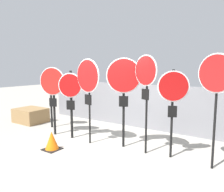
{
  "coord_description": "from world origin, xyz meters",
  "views": [
    {
      "loc": [
        3.54,
        -5.05,
        2.22
      ],
      "look_at": [
        0.15,
        0.0,
        1.42
      ],
      "focal_mm": 35.0,
      "sensor_mm": 36.0,
      "label": 1
    }
  ],
  "objects_px": {
    "stop_sign_2": "(70,93)",
    "traffic_cone_0": "(52,141)",
    "stop_sign_3": "(88,81)",
    "storage_crate": "(31,115)",
    "stop_sign_5": "(146,79)",
    "stop_sign_1": "(53,87)",
    "stop_sign_0": "(50,88)",
    "stop_sign_4": "(124,83)",
    "stop_sign_7": "(216,80)",
    "stop_sign_6": "(173,94)"
  },
  "relations": [
    {
      "from": "stop_sign_1",
      "to": "traffic_cone_0",
      "type": "xyz_separation_m",
      "value": [
        0.97,
        -0.94,
        -1.33
      ]
    },
    {
      "from": "traffic_cone_0",
      "to": "storage_crate",
      "type": "distance_m",
      "value": 3.43
    },
    {
      "from": "stop_sign_3",
      "to": "storage_crate",
      "type": "height_order",
      "value": "stop_sign_3"
    },
    {
      "from": "stop_sign_5",
      "to": "stop_sign_3",
      "type": "bearing_deg",
      "value": -150.21
    },
    {
      "from": "stop_sign_1",
      "to": "storage_crate",
      "type": "height_order",
      "value": "stop_sign_1"
    },
    {
      "from": "stop_sign_0",
      "to": "stop_sign_4",
      "type": "height_order",
      "value": "stop_sign_4"
    },
    {
      "from": "stop_sign_4",
      "to": "traffic_cone_0",
      "type": "height_order",
      "value": "stop_sign_4"
    },
    {
      "from": "stop_sign_4",
      "to": "stop_sign_1",
      "type": "bearing_deg",
      "value": 158.01
    },
    {
      "from": "stop_sign_0",
      "to": "stop_sign_7",
      "type": "bearing_deg",
      "value": -13.33
    },
    {
      "from": "stop_sign_0",
      "to": "stop_sign_3",
      "type": "bearing_deg",
      "value": -23.93
    },
    {
      "from": "stop_sign_0",
      "to": "stop_sign_6",
      "type": "height_order",
      "value": "stop_sign_6"
    },
    {
      "from": "stop_sign_3",
      "to": "stop_sign_7",
      "type": "bearing_deg",
      "value": 15.28
    },
    {
      "from": "stop_sign_3",
      "to": "stop_sign_6",
      "type": "relative_size",
      "value": 1.13
    },
    {
      "from": "stop_sign_1",
      "to": "stop_sign_4",
      "type": "relative_size",
      "value": 0.9
    },
    {
      "from": "stop_sign_2",
      "to": "storage_crate",
      "type": "relative_size",
      "value": 1.78
    },
    {
      "from": "traffic_cone_0",
      "to": "storage_crate",
      "type": "relative_size",
      "value": 0.42
    },
    {
      "from": "stop_sign_2",
      "to": "stop_sign_1",
      "type": "bearing_deg",
      "value": 161.51
    },
    {
      "from": "stop_sign_2",
      "to": "stop_sign_0",
      "type": "bearing_deg",
      "value": 139.44
    },
    {
      "from": "storage_crate",
      "to": "stop_sign_5",
      "type": "bearing_deg",
      "value": -4.38
    },
    {
      "from": "stop_sign_7",
      "to": "storage_crate",
      "type": "xyz_separation_m",
      "value": [
        -6.86,
        0.38,
        -1.66
      ]
    },
    {
      "from": "stop_sign_1",
      "to": "stop_sign_6",
      "type": "relative_size",
      "value": 1.03
    },
    {
      "from": "stop_sign_2",
      "to": "stop_sign_3",
      "type": "xyz_separation_m",
      "value": [
        0.76,
        -0.08,
        0.4
      ]
    },
    {
      "from": "stop_sign_4",
      "to": "stop_sign_6",
      "type": "height_order",
      "value": "stop_sign_4"
    },
    {
      "from": "stop_sign_4",
      "to": "stop_sign_6",
      "type": "relative_size",
      "value": 1.14
    },
    {
      "from": "stop_sign_3",
      "to": "stop_sign_7",
      "type": "relative_size",
      "value": 0.98
    },
    {
      "from": "stop_sign_7",
      "to": "storage_crate",
      "type": "relative_size",
      "value": 2.11
    },
    {
      "from": "stop_sign_2",
      "to": "stop_sign_5",
      "type": "height_order",
      "value": "stop_sign_5"
    },
    {
      "from": "stop_sign_6",
      "to": "stop_sign_7",
      "type": "relative_size",
      "value": 0.86
    },
    {
      "from": "stop_sign_0",
      "to": "stop_sign_4",
      "type": "xyz_separation_m",
      "value": [
        3.27,
        -0.25,
        0.35
      ]
    },
    {
      "from": "stop_sign_3",
      "to": "stop_sign_5",
      "type": "height_order",
      "value": "stop_sign_5"
    },
    {
      "from": "stop_sign_5",
      "to": "traffic_cone_0",
      "type": "relative_size",
      "value": 5.05
    },
    {
      "from": "stop_sign_3",
      "to": "stop_sign_4",
      "type": "xyz_separation_m",
      "value": [
        1.0,
        0.31,
        -0.04
      ]
    },
    {
      "from": "stop_sign_2",
      "to": "traffic_cone_0",
      "type": "height_order",
      "value": "stop_sign_2"
    },
    {
      "from": "stop_sign_3",
      "to": "traffic_cone_0",
      "type": "relative_size",
      "value": 4.91
    },
    {
      "from": "traffic_cone_0",
      "to": "stop_sign_2",
      "type": "bearing_deg",
      "value": 103.41
    },
    {
      "from": "stop_sign_0",
      "to": "stop_sign_7",
      "type": "relative_size",
      "value": 0.81
    },
    {
      "from": "storage_crate",
      "to": "stop_sign_0",
      "type": "bearing_deg",
      "value": -3.44
    },
    {
      "from": "stop_sign_0",
      "to": "stop_sign_4",
      "type": "bearing_deg",
      "value": -14.55
    },
    {
      "from": "stop_sign_0",
      "to": "stop_sign_2",
      "type": "xyz_separation_m",
      "value": [
        1.51,
        -0.48,
        -0.01
      ]
    },
    {
      "from": "stop_sign_2",
      "to": "stop_sign_7",
      "type": "bearing_deg",
      "value": -20.41
    },
    {
      "from": "storage_crate",
      "to": "stop_sign_1",
      "type": "bearing_deg",
      "value": -16.43
    },
    {
      "from": "stop_sign_1",
      "to": "stop_sign_3",
      "type": "distance_m",
      "value": 1.52
    },
    {
      "from": "stop_sign_4",
      "to": "traffic_cone_0",
      "type": "xyz_separation_m",
      "value": [
        -1.52,
        -1.22,
        -1.56
      ]
    },
    {
      "from": "stop_sign_1",
      "to": "stop_sign_5",
      "type": "relative_size",
      "value": 0.88
    },
    {
      "from": "storage_crate",
      "to": "stop_sign_7",
      "type": "bearing_deg",
      "value": -3.2
    },
    {
      "from": "stop_sign_5",
      "to": "stop_sign_7",
      "type": "xyz_separation_m",
      "value": [
        1.6,
        0.02,
        0.02
      ]
    },
    {
      "from": "stop_sign_2",
      "to": "stop_sign_5",
      "type": "bearing_deg",
      "value": -19.26
    },
    {
      "from": "stop_sign_0",
      "to": "stop_sign_5",
      "type": "bearing_deg",
      "value": -14.88
    },
    {
      "from": "stop_sign_7",
      "to": "stop_sign_2",
      "type": "bearing_deg",
      "value": -155.44
    },
    {
      "from": "stop_sign_7",
      "to": "stop_sign_0",
      "type": "bearing_deg",
      "value": -161.08
    }
  ]
}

